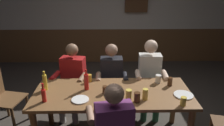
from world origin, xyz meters
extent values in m
cube|color=brown|center=(0.00, 2.98, 0.45)|extent=(6.80, 0.12, 0.90)
cube|color=brown|center=(0.00, -0.16, 0.73)|extent=(2.07, 0.85, 0.04)
cylinder|color=brown|center=(-0.96, 0.19, 0.36)|extent=(0.08, 0.08, 0.71)
cylinder|color=brown|center=(0.96, 0.19, 0.36)|extent=(0.08, 0.08, 0.71)
cube|color=#AD1919|center=(-0.62, 0.57, 0.72)|extent=(0.41, 0.27, 0.52)
sphere|color=brown|center=(-0.62, 0.57, 1.11)|extent=(0.20, 0.20, 0.20)
cylinder|color=silver|center=(-0.55, 0.40, 0.48)|extent=(0.20, 0.42, 0.13)
cylinder|color=silver|center=(-0.75, 0.43, 0.48)|extent=(0.20, 0.42, 0.13)
cylinder|color=silver|center=(-0.58, 0.20, 0.21)|extent=(0.10, 0.10, 0.42)
cylinder|color=silver|center=(-0.79, 0.23, 0.21)|extent=(0.10, 0.10, 0.42)
cylinder|color=brown|center=(-0.45, 0.29, 0.74)|extent=(0.13, 0.29, 0.08)
cylinder|color=#AD1919|center=(-0.88, 0.37, 0.74)|extent=(0.13, 0.29, 0.08)
cube|color=black|center=(0.00, 0.57, 0.71)|extent=(0.35, 0.22, 0.51)
sphere|color=#9E755B|center=(0.00, 0.57, 1.10)|extent=(0.20, 0.20, 0.20)
cylinder|color=#997F60|center=(0.10, 0.42, 0.48)|extent=(0.13, 0.40, 0.13)
cylinder|color=#997F60|center=(-0.10, 0.42, 0.48)|extent=(0.13, 0.40, 0.13)
cylinder|color=#997F60|center=(0.10, 0.22, 0.21)|extent=(0.10, 0.10, 0.42)
cylinder|color=#997F60|center=(-0.10, 0.22, 0.21)|extent=(0.10, 0.10, 0.42)
cylinder|color=black|center=(0.21, 0.32, 0.74)|extent=(0.08, 0.28, 0.08)
cylinder|color=#9E755B|center=(-0.21, 0.32, 0.74)|extent=(0.08, 0.28, 0.08)
cube|color=silver|center=(0.62, 0.57, 0.74)|extent=(0.36, 0.22, 0.56)
sphere|color=beige|center=(0.62, 0.57, 1.15)|extent=(0.21, 0.21, 0.21)
cylinder|color=#33724C|center=(0.71, 0.42, 0.48)|extent=(0.15, 0.38, 0.13)
cylinder|color=#33724C|center=(0.52, 0.43, 0.48)|extent=(0.15, 0.38, 0.13)
cylinder|color=#33724C|center=(0.70, 0.23, 0.21)|extent=(0.10, 0.10, 0.42)
cylinder|color=#33724C|center=(0.51, 0.24, 0.21)|extent=(0.10, 0.10, 0.42)
cylinder|color=beige|center=(0.82, 0.31, 0.77)|extent=(0.09, 0.28, 0.08)
cylinder|color=beige|center=(0.40, 0.33, 0.77)|extent=(0.09, 0.28, 0.08)
sphere|color=#9E755B|center=(0.00, -0.89, 1.14)|extent=(0.20, 0.20, 0.20)
cylinder|color=#9E755B|center=(-0.26, -0.69, 0.76)|extent=(0.13, 0.29, 0.08)
cylinder|color=#6B2D66|center=(0.18, -0.61, 0.76)|extent=(0.13, 0.29, 0.08)
cube|color=brown|center=(-1.58, 0.19, 0.45)|extent=(0.52, 0.52, 0.02)
cylinder|color=brown|center=(-1.35, 0.33, 0.22)|extent=(0.04, 0.04, 0.44)
cylinder|color=brown|center=(-1.43, -0.04, 0.22)|extent=(0.04, 0.04, 0.44)
cylinder|color=brown|center=(-1.72, 0.42, 0.22)|extent=(0.04, 0.04, 0.44)
cylinder|color=#F9E08C|center=(-0.92, -0.17, 0.79)|extent=(0.04, 0.04, 0.08)
cylinder|color=white|center=(0.91, -0.27, 0.76)|extent=(0.25, 0.25, 0.01)
cylinder|color=white|center=(-0.40, -0.36, 0.76)|extent=(0.22, 0.22, 0.01)
cylinder|color=gold|center=(-0.90, -0.08, 0.86)|extent=(0.06, 0.06, 0.22)
cylinder|color=gold|center=(-0.90, -0.08, 1.00)|extent=(0.03, 0.03, 0.06)
cylinder|color=red|center=(-0.35, -0.08, 0.86)|extent=(0.06, 0.06, 0.22)
cylinder|color=red|center=(-0.35, -0.08, 1.01)|extent=(0.03, 0.03, 0.07)
cylinder|color=red|center=(-0.83, -0.38, 0.83)|extent=(0.06, 0.06, 0.16)
cylinder|color=red|center=(-0.83, -0.38, 0.96)|extent=(0.03, 0.03, 0.09)
cylinder|color=#E5C64C|center=(0.40, -0.36, 0.83)|extent=(0.07, 0.07, 0.15)
cylinder|color=#E5C64C|center=(0.19, -0.39, 0.83)|extent=(0.08, 0.08, 0.15)
cylinder|color=white|center=(0.66, 0.10, 0.81)|extent=(0.08, 0.08, 0.12)
cylinder|color=white|center=(0.04, -0.33, 0.80)|extent=(0.07, 0.07, 0.10)
cylinder|color=#4C2D19|center=(-0.10, -0.19, 0.80)|extent=(0.06, 0.06, 0.10)
cylinder|color=gold|center=(-0.33, 0.16, 0.81)|extent=(0.06, 0.06, 0.11)
cylinder|color=#E5C64C|center=(0.83, -0.50, 0.81)|extent=(0.07, 0.07, 0.11)
cylinder|color=#4C2D19|center=(0.81, 0.01, 0.81)|extent=(0.07, 0.07, 0.12)
cylinder|color=#4C2D19|center=(0.29, -0.41, 0.82)|extent=(0.08, 0.08, 0.13)
camera|label=1|loc=(-0.06, -2.72, 2.17)|focal=35.12mm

